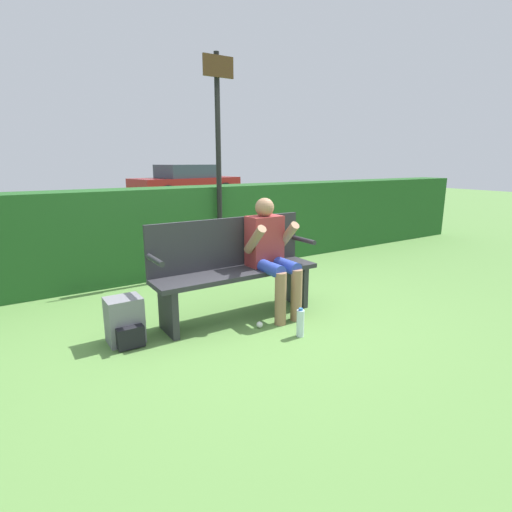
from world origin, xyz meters
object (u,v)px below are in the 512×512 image
person_seated (271,251)px  water_bottle (300,323)px  park_bench (234,267)px  parked_car (186,183)px  backpack (125,322)px  signpost (219,153)px

person_seated → water_bottle: (-0.11, -0.62, -0.53)m
park_bench → parked_car: bearing=69.0°
person_seated → water_bottle: person_seated is taller
backpack → water_bottle: bearing=-28.4°
backpack → signpost: (1.74, 1.53, 1.44)m
water_bottle → signpost: bearing=80.0°
park_bench → parked_car: size_ratio=0.37×
water_bottle → backpack: bearing=151.6°
park_bench → parked_car: (4.60, 11.95, 0.16)m
park_bench → person_seated: bearing=-22.3°
person_seated → park_bench: bearing=157.7°
person_seated → parked_car: (4.25, 12.09, 0.01)m
park_bench → signpost: (0.64, 1.50, 1.12)m
park_bench → backpack: park_bench is taller
person_seated → water_bottle: size_ratio=4.41×
park_bench → person_seated: 0.40m
park_bench → signpost: signpost is taller
person_seated → signpost: 1.93m
park_bench → person_seated: person_seated is taller
backpack → water_bottle: (1.34, -0.72, -0.06)m
person_seated → water_bottle: bearing=-99.8°
backpack → water_bottle: backpack is taller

